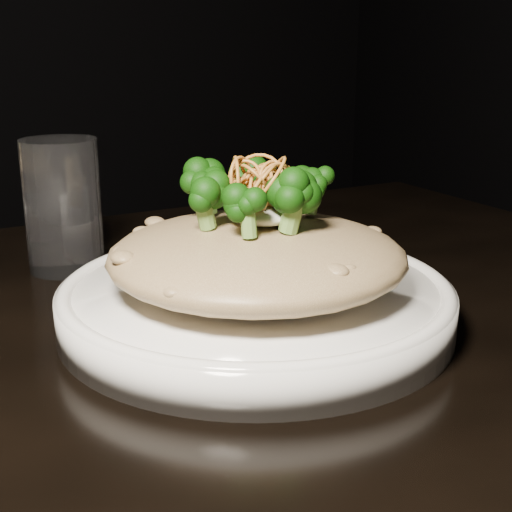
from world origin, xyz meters
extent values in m
cube|color=black|center=(0.00, 0.00, 0.73)|extent=(1.10, 0.80, 0.04)
cylinder|color=black|center=(0.48, 0.33, 0.35)|extent=(0.05, 0.05, 0.71)
cylinder|color=white|center=(0.09, 0.01, 0.77)|extent=(0.30, 0.30, 0.03)
ellipsoid|color=brown|center=(0.09, 0.00, 0.81)|extent=(0.23, 0.23, 0.05)
ellipsoid|color=white|center=(0.09, 0.00, 0.84)|extent=(0.06, 0.06, 0.02)
cylinder|color=silver|center=(-0.01, 0.21, 0.81)|extent=(0.09, 0.09, 0.13)
camera|label=1|loc=(-0.16, -0.45, 0.97)|focal=50.00mm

